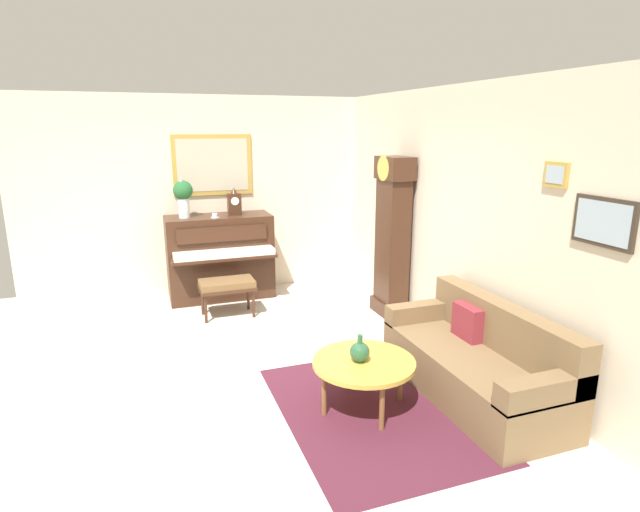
# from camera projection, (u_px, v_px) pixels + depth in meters

# --- Properties ---
(ground_plane) EXTENTS (6.40, 6.00, 0.10)m
(ground_plane) POSITION_uv_depth(u_px,v_px,m) (239.00, 370.00, 5.23)
(ground_plane) COLOR beige
(wall_left) EXTENTS (0.13, 4.90, 2.80)m
(wall_left) POSITION_uv_depth(u_px,v_px,m) (201.00, 196.00, 7.24)
(wall_left) COLOR beige
(wall_left) RESTS_ON ground_plane
(wall_back) EXTENTS (5.30, 0.13, 2.80)m
(wall_back) POSITION_uv_depth(u_px,v_px,m) (449.00, 217.00, 5.64)
(wall_back) COLOR beige
(wall_back) RESTS_ON ground_plane
(area_rug) EXTENTS (2.10, 1.50, 0.01)m
(area_rug) POSITION_uv_depth(u_px,v_px,m) (373.00, 411.00, 4.38)
(area_rug) COLOR #4C1E2D
(area_rug) RESTS_ON ground_plane
(piano) EXTENTS (0.87, 1.44, 1.18)m
(piano) POSITION_uv_depth(u_px,v_px,m) (220.00, 257.00, 7.17)
(piano) COLOR #3D2316
(piano) RESTS_ON ground_plane
(piano_bench) EXTENTS (0.42, 0.70, 0.48)m
(piano_bench) POSITION_uv_depth(u_px,v_px,m) (227.00, 286.00, 6.48)
(piano_bench) COLOR #3D2316
(piano_bench) RESTS_ON ground_plane
(grandfather_clock) EXTENTS (0.52, 0.34, 2.03)m
(grandfather_clock) POSITION_uv_depth(u_px,v_px,m) (392.00, 241.00, 6.45)
(grandfather_clock) COLOR #3D2316
(grandfather_clock) RESTS_ON ground_plane
(couch) EXTENTS (1.90, 0.80, 0.84)m
(couch) POSITION_uv_depth(u_px,v_px,m) (477.00, 363.00, 4.58)
(couch) COLOR brown
(couch) RESTS_ON ground_plane
(coffee_table) EXTENTS (0.88, 0.88, 0.44)m
(coffee_table) POSITION_uv_depth(u_px,v_px,m) (364.00, 364.00, 4.34)
(coffee_table) COLOR gold
(coffee_table) RESTS_ON ground_plane
(mantel_clock) EXTENTS (0.13, 0.18, 0.38)m
(mantel_clock) POSITION_uv_depth(u_px,v_px,m) (234.00, 203.00, 7.05)
(mantel_clock) COLOR #3D2316
(mantel_clock) RESTS_ON piano
(flower_vase) EXTENTS (0.26, 0.26, 0.58)m
(flower_vase) POSITION_uv_depth(u_px,v_px,m) (183.00, 194.00, 6.80)
(flower_vase) COLOR silver
(flower_vase) RESTS_ON piano
(teacup) EXTENTS (0.12, 0.12, 0.06)m
(teacup) POSITION_uv_depth(u_px,v_px,m) (215.00, 216.00, 6.87)
(teacup) COLOR #ADC6D6
(teacup) RESTS_ON piano
(green_jug) EXTENTS (0.17, 0.17, 0.24)m
(green_jug) POSITION_uv_depth(u_px,v_px,m) (360.00, 352.00, 4.29)
(green_jug) COLOR #234C33
(green_jug) RESTS_ON coffee_table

